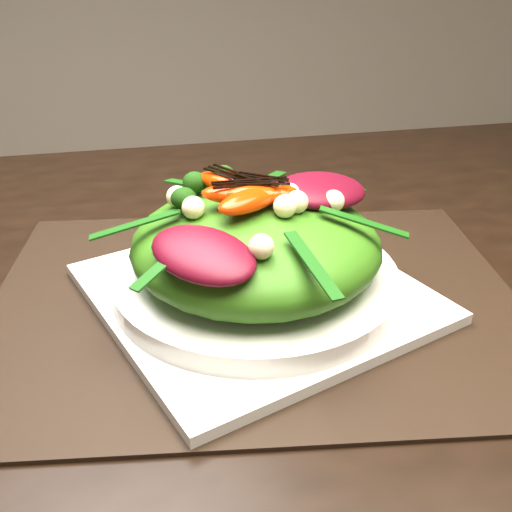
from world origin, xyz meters
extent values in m
cube|color=black|center=(0.00, 0.00, 0.73)|extent=(1.60, 0.90, 0.75)
cube|color=black|center=(-0.05, -0.06, 0.75)|extent=(0.56, 0.46, 0.00)
cube|color=silver|center=(-0.05, -0.06, 0.76)|extent=(0.36, 0.36, 0.01)
cylinder|color=white|center=(-0.05, -0.06, 0.77)|extent=(0.31, 0.31, 0.02)
ellipsoid|color=#356713|center=(-0.05, -0.06, 0.81)|extent=(0.28, 0.28, 0.08)
ellipsoid|color=#450713|center=(0.02, -0.04, 0.86)|extent=(0.11, 0.08, 0.02)
ellipsoid|color=red|center=(-0.07, -0.02, 0.86)|extent=(0.07, 0.04, 0.02)
sphere|color=#0F360A|center=(-0.10, -0.03, 0.86)|extent=(0.03, 0.03, 0.03)
sphere|color=beige|center=(-0.02, -0.09, 0.86)|extent=(0.03, 0.03, 0.02)
cube|color=black|center=(-0.07, -0.02, 0.87)|extent=(0.05, 0.01, 0.00)
camera|label=1|loc=(-0.15, -0.54, 1.07)|focal=42.00mm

